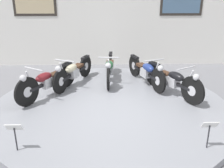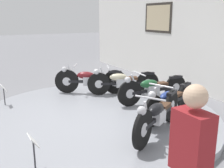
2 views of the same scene
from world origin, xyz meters
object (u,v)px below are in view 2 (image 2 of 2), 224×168
(info_placard_front_centre, at_px, (34,145))
(visitor_standing, at_px, (190,159))
(info_placard_front_left, at_px, (4,90))
(motorcycle_black, at_px, (158,114))
(motorcycle_maroon, at_px, (89,79))
(motorcycle_cream, at_px, (122,81))
(motorcycle_blue, at_px, (169,100))
(motorcycle_green, at_px, (152,88))

(info_placard_front_centre, height_order, visitor_standing, visitor_standing)
(info_placard_front_left, bearing_deg, motorcycle_black, 35.73)
(motorcycle_maroon, xyz_separation_m, motorcycle_cream, (0.53, 0.73, -0.02))
(motorcycle_black, bearing_deg, motorcycle_maroon, 179.97)
(motorcycle_blue, height_order, info_placard_front_centre, motorcycle_blue)
(motorcycle_maroon, xyz_separation_m, info_placard_front_centre, (3.09, -2.22, -0.03))
(motorcycle_green, height_order, info_placard_front_centre, motorcycle_green)
(motorcycle_green, height_order, motorcycle_black, motorcycle_black)
(motorcycle_black, bearing_deg, motorcycle_blue, 126.06)
(motorcycle_cream, distance_m, info_placard_front_left, 3.02)
(motorcycle_cream, distance_m, info_placard_front_centre, 3.91)
(motorcycle_black, relative_size, info_placard_front_left, 3.47)
(motorcycle_maroon, height_order, motorcycle_blue, motorcycle_maroon)
(motorcycle_black, xyz_separation_m, visitor_standing, (1.91, -1.16, 0.40))
(motorcycle_black, distance_m, info_placard_front_centre, 2.22)
(info_placard_front_left, relative_size, visitor_standing, 0.31)
(visitor_standing, bearing_deg, motorcycle_maroon, 166.73)
(motorcycle_maroon, distance_m, info_placard_front_centre, 3.81)
(motorcycle_maroon, relative_size, info_placard_front_left, 3.40)
(motorcycle_green, distance_m, motorcycle_blue, 1.02)
(motorcycle_cream, xyz_separation_m, info_placard_front_left, (-0.60, -2.96, -0.01))
(info_placard_front_left, bearing_deg, motorcycle_maroon, 88.33)
(motorcycle_green, height_order, motorcycle_blue, same)
(info_placard_front_left, bearing_deg, motorcycle_blue, 49.20)
(motorcycle_green, bearing_deg, info_placard_front_centre, -64.04)
(motorcycle_maroon, relative_size, motorcycle_cream, 0.95)
(info_placard_front_centre, distance_m, visitor_standing, 2.17)
(motorcycle_maroon, distance_m, motorcycle_cream, 0.91)
(motorcycle_green, relative_size, motorcycle_black, 1.11)
(info_placard_front_centre, bearing_deg, visitor_standing, 29.82)
(info_placard_front_left, bearing_deg, info_placard_front_centre, 0.00)
(motorcycle_cream, xyz_separation_m, motorcycle_green, (0.97, 0.29, 0.00))
(motorcycle_green, xyz_separation_m, info_placard_front_centre, (1.58, -3.24, -0.01))
(visitor_standing, bearing_deg, motorcycle_blue, 142.22)
(motorcycle_blue, xyz_separation_m, motorcycle_black, (0.54, -0.74, 0.01))
(motorcycle_blue, bearing_deg, motorcycle_green, 163.60)
(motorcycle_cream, relative_size, info_placard_front_left, 3.59)
(motorcycle_maroon, xyz_separation_m, motorcycle_black, (3.02, -0.00, -0.00))
(motorcycle_maroon, relative_size, motorcycle_blue, 0.93)
(motorcycle_maroon, height_order, visitor_standing, visitor_standing)
(info_placard_front_left, relative_size, info_placard_front_centre, 1.00)
(motorcycle_green, bearing_deg, visitor_standing, -32.54)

